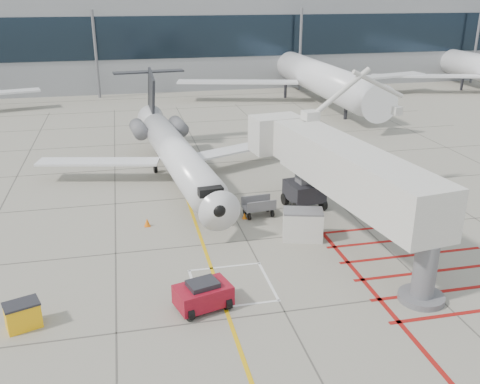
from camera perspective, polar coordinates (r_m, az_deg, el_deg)
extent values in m
plane|color=gray|center=(29.93, 2.52, -8.50)|extent=(260.00, 260.00, 0.00)
cone|color=orange|center=(35.74, -9.87, -3.20)|extent=(0.40, 0.40, 0.56)
cone|color=orange|center=(36.37, 0.48, -2.55)|extent=(0.31, 0.31, 0.43)
cube|color=gray|center=(96.95, -2.53, 16.33)|extent=(180.00, 28.00, 14.00)
cube|color=black|center=(83.12, -0.76, 16.28)|extent=(180.00, 0.10, 6.00)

